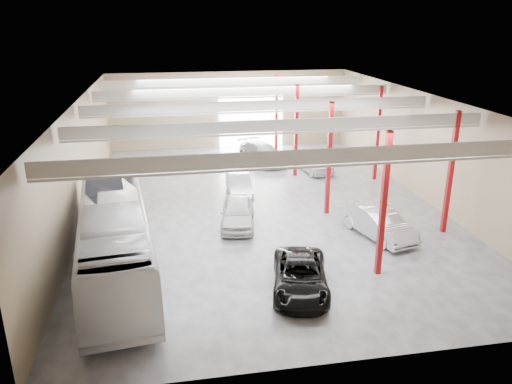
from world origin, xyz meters
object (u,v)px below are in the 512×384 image
object	(u,v)px
car_row_b	(239,185)
car_right_far	(313,161)
coach_bus	(115,241)
car_right_near	(378,222)
car_row_c	(262,153)
black_sedan	(300,276)
car_row_a	(238,213)

from	to	relation	value
car_row_b	car_right_far	bearing A→B (deg)	37.11
coach_bus	car_right_near	xyz separation A→B (m)	(14.00, 2.06, -0.96)
coach_bus	car_row_c	xyz separation A→B (m)	(10.48, 17.98, -0.98)
black_sedan	car_row_b	world-z (taller)	car_row_b
coach_bus	car_right_near	bearing A→B (deg)	2.06
car_right_near	car_right_far	bearing A→B (deg)	74.43
car_row_a	car_right_near	bearing A→B (deg)	-12.19
black_sedan	car_row_a	bearing A→B (deg)	114.83
coach_bus	car_right_near	world-z (taller)	coach_bus
black_sedan	car_row_b	xyz separation A→B (m)	(-0.86, 13.11, 0.00)
car_row_b	car_row_c	world-z (taller)	car_row_c
car_row_b	car_row_c	xyz separation A→B (m)	(3.14, 7.78, 0.10)
coach_bus	black_sedan	xyz separation A→B (m)	(8.20, -2.91, -1.08)
car_row_a	black_sedan	bearing A→B (deg)	-68.64
car_row_a	car_right_far	bearing A→B (deg)	62.16
car_row_a	car_right_near	world-z (taller)	car_right_near
car_row_a	car_right_far	world-z (taller)	car_right_far
coach_bus	car_row_c	world-z (taller)	coach_bus
black_sedan	car_right_far	xyz separation A→B (m)	(5.80, 17.83, 0.08)
car_row_c	car_row_a	bearing A→B (deg)	-125.18
car_row_c	car_right_near	size ratio (longest dim) A/B	1.11
coach_bus	car_row_c	bearing A→B (deg)	53.47
coach_bus	car_row_a	xyz separation A→B (m)	(6.50, 5.00, -1.00)
black_sedan	car_row_a	xyz separation A→B (m)	(-1.70, 7.91, 0.08)
coach_bus	car_row_b	xyz separation A→B (m)	(7.34, 10.20, -1.07)
car_row_c	car_right_near	xyz separation A→B (m)	(3.52, -15.92, 0.02)
car_row_a	car_right_near	xyz separation A→B (m)	(7.50, -2.94, 0.03)
black_sedan	car_row_c	xyz separation A→B (m)	(2.28, 20.89, 0.10)
car_row_b	black_sedan	bearing A→B (deg)	-84.46
car_row_a	car_row_b	xyz separation A→B (m)	(0.84, 5.20, -0.08)
car_row_a	coach_bus	bearing A→B (deg)	-133.18
car_right_near	car_right_far	world-z (taller)	car_right_near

